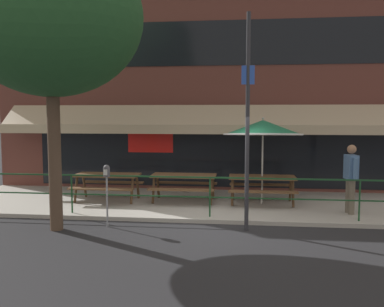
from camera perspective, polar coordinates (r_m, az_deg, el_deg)
name	(u,v)px	position (r m, az deg, el deg)	size (l,w,h in m)	color
ground_plane	(209,224)	(10.13, 2.25, -9.36)	(120.00, 120.00, 0.00)	#232326
patio_deck	(215,204)	(12.06, 3.03, -6.73)	(15.00, 4.00, 0.10)	#ADA89E
restaurant_building	(220,88)	(14.04, 3.71, 8.76)	(15.00, 1.60, 6.86)	brown
patio_railing	(210,188)	(10.25, 2.40, -4.61)	(13.84, 0.04, 0.97)	#194723
picnic_table_left	(107,180)	(12.36, -11.24, -3.44)	(1.80, 1.42, 0.76)	brown
picnic_table_centre	(184,180)	(12.01, -1.11, -3.59)	(1.80, 1.42, 0.76)	brown
picnic_table_right	(262,182)	(11.86, 9.33, -3.77)	(1.80, 1.42, 0.76)	brown
patio_umbrella_right	(263,128)	(11.72, 9.43, 3.36)	(2.14, 2.14, 2.38)	#B7B2A8
pedestrian_walking	(351,175)	(11.24, 20.42, -2.73)	(0.29, 0.62, 1.71)	#665B4C
parking_meter_near	(107,177)	(9.85, -11.31, -3.06)	(0.15, 0.16, 1.42)	gray
street_sign_pole	(247,121)	(9.32, 7.41, 4.33)	(0.28, 0.09, 4.71)	#2D2D33
street_tree_curbside	(54,6)	(9.91, -17.96, 18.22)	(3.96, 3.56, 6.88)	brown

